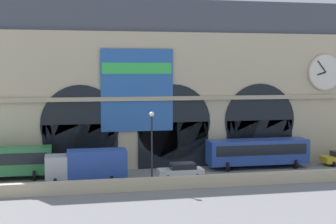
{
  "coord_description": "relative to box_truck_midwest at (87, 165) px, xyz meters",
  "views": [
    {
      "loc": [
        -12.04,
        -48.42,
        10.71
      ],
      "look_at": [
        -0.6,
        5.0,
        6.06
      ],
      "focal_mm": 54.5,
      "sensor_mm": 36.0,
      "label": 1
    }
  ],
  "objects": [
    {
      "name": "quay_parapet_wall",
      "position": [
        9.57,
        -3.95,
        -1.15
      ],
      "size": [
        90.0,
        0.7,
        1.11
      ],
      "primitive_type": "cube",
      "color": "#BCAD8C",
      "rests_on": "ground"
    },
    {
      "name": "car_center",
      "position": [
        9.02,
        -0.04,
        -0.9
      ],
      "size": [
        4.4,
        2.22,
        1.55
      ],
      "color": "white",
      "rests_on": "ground"
    },
    {
      "name": "box_truck_midwest",
      "position": [
        0.0,
        0.0,
        0.0
      ],
      "size": [
        7.5,
        2.91,
        3.12
      ],
      "color": "#ADB2B7",
      "rests_on": "ground"
    },
    {
      "name": "ground_plane",
      "position": [
        9.57,
        0.78,
        -1.7
      ],
      "size": [
        200.0,
        200.0,
        0.0
      ],
      "primitive_type": "plane",
      "color": "slate"
    },
    {
      "name": "station_building",
      "position": [
        9.58,
        8.71,
        7.17
      ],
      "size": [
        41.68,
        6.27,
        18.18
      ],
      "color": "#BCAD8C",
      "rests_on": "ground"
    },
    {
      "name": "street_lamp_quayside",
      "position": [
        5.58,
        -3.15,
        2.71
      ],
      "size": [
        0.44,
        0.44,
        6.9
      ],
      "color": "black",
      "rests_on": "ground"
    },
    {
      "name": "bus_mideast",
      "position": [
        18.41,
        3.54,
        0.08
      ],
      "size": [
        11.0,
        3.25,
        3.1
      ],
      "color": "#28479E",
      "rests_on": "ground"
    }
  ]
}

